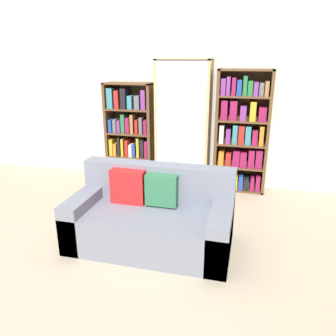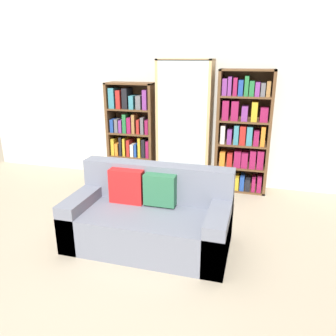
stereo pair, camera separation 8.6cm
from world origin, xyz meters
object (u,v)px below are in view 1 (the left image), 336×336
at_px(bookshelf_right, 242,134).
at_px(wine_bottle, 204,200).
at_px(couch, 151,219).
at_px(display_cabinet, 183,125).
at_px(bookshelf_left, 130,135).

xyz_separation_m(bookshelf_right, wine_bottle, (-0.38, -0.91, -0.66)).
distance_m(couch, display_cabinet, 1.84).
distance_m(couch, bookshelf_right, 1.99).
height_order(bookshelf_left, wine_bottle, bookshelf_left).
bearing_deg(bookshelf_left, couch, -63.45).
bearing_deg(display_cabinet, bookshelf_right, 1.09).
xyz_separation_m(display_cabinet, wine_bottle, (0.46, -0.89, -0.75)).
xyz_separation_m(display_cabinet, bookshelf_right, (0.83, 0.02, -0.09)).
bearing_deg(bookshelf_right, couch, -114.45).
xyz_separation_m(couch, display_cabinet, (-0.04, 1.73, 0.63)).
relative_size(couch, wine_bottle, 4.00).
bearing_deg(display_cabinet, wine_bottle, -62.99).
relative_size(display_cabinet, wine_bottle, 4.53).
height_order(couch, wine_bottle, couch).
height_order(bookshelf_right, wine_bottle, bookshelf_right).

